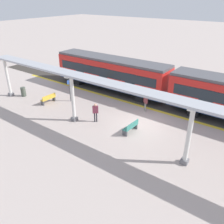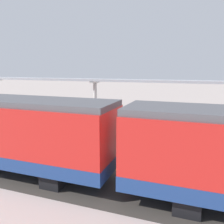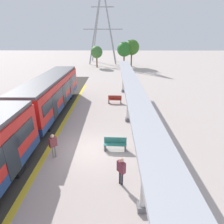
% 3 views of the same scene
% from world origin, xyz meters
% --- Properties ---
extents(ground_plane, '(176.00, 176.00, 0.00)m').
position_xyz_m(ground_plane, '(0.00, 0.00, 0.00)').
color(ground_plane, '#B4A59D').
extents(tactile_edge_strip, '(0.35, 35.61, 0.01)m').
position_xyz_m(tactile_edge_strip, '(-2.96, 0.00, 0.00)').
color(tactile_edge_strip, gold).
rests_on(tactile_edge_strip, ground).
extents(trackbed, '(3.20, 47.61, 0.01)m').
position_xyz_m(trackbed, '(-4.74, 0.00, 0.00)').
color(trackbed, '#38332D').
rests_on(trackbed, ground).
extents(canopy_pillar_third, '(1.10, 0.44, 3.87)m').
position_xyz_m(canopy_pillar_third, '(2.69, 4.63, 1.96)').
color(canopy_pillar_third, slate).
rests_on(canopy_pillar_third, ground).
extents(canopy_beam, '(1.20, 28.39, 0.16)m').
position_xyz_m(canopy_beam, '(2.69, 0.15, 3.95)').
color(canopy_beam, '#A8AAB2').
rests_on(canopy_beam, canopy_pillar_nearest).
extents(bench_mid_platform, '(1.52, 0.51, 0.86)m').
position_xyz_m(bench_mid_platform, '(1.53, 0.06, 0.44)').
color(bench_mid_platform, '#2F7A6F').
rests_on(bench_mid_platform, ground).
extents(bench_far_end, '(1.52, 0.50, 0.86)m').
position_xyz_m(bench_far_end, '(1.54, 9.36, 0.44)').
color(bench_far_end, '#A22F24').
rests_on(bench_far_end, ground).
extents(passenger_waiting_near_edge, '(0.47, 0.49, 1.63)m').
position_xyz_m(passenger_waiting_near_edge, '(-2.27, -0.86, 1.02)').
color(passenger_waiting_near_edge, gray).
rests_on(passenger_waiting_near_edge, ground).
extents(passenger_by_the_benches, '(0.46, 0.49, 1.60)m').
position_xyz_m(passenger_by_the_benches, '(1.81, -3.13, 1.00)').
color(passenger_by_the_benches, black).
rests_on(passenger_by_the_benches, ground).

